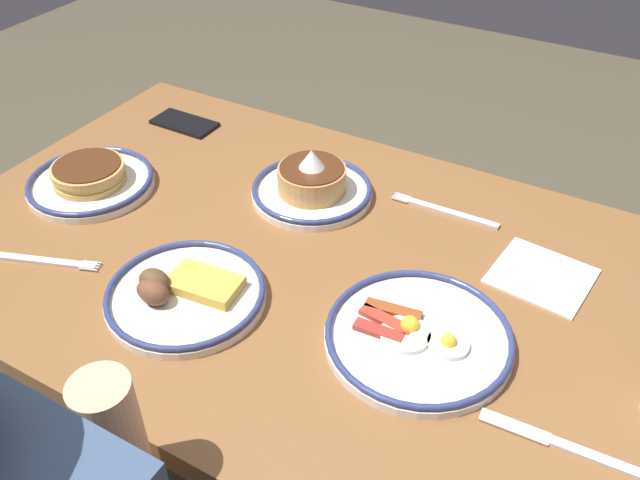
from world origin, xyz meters
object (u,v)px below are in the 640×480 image
at_px(plate_far_companion, 183,293).
at_px(paper_napkin, 541,276).
at_px(cell_phone, 185,123).
at_px(fork_far, 45,261).
at_px(plate_far_side, 90,179).
at_px(fork_near, 444,211).
at_px(butter_knife, 567,446).
at_px(plate_near_main, 312,185).
at_px(plate_center_pancakes, 418,336).

height_order(plate_far_companion, paper_napkin, plate_far_companion).
height_order(cell_phone, fork_far, cell_phone).
distance_m(plate_far_side, paper_napkin, 0.84).
xyz_separation_m(fork_near, butter_knife, (-0.32, 0.40, -0.00)).
relative_size(plate_far_side, cell_phone, 1.67).
height_order(plate_near_main, butter_knife, plate_near_main).
distance_m(fork_near, fork_far, 0.70).
distance_m(paper_napkin, fork_near, 0.22).
relative_size(cell_phone, butter_knife, 0.65).
bearing_deg(cell_phone, plate_far_side, 90.90).
xyz_separation_m(fork_near, fork_far, (0.53, 0.46, 0.00)).
bearing_deg(cell_phone, plate_near_main, 165.81).
bearing_deg(plate_far_side, butter_knife, 171.78).
xyz_separation_m(plate_near_main, cell_phone, (0.39, -0.10, -0.02)).
distance_m(cell_phone, fork_near, 0.62).
bearing_deg(plate_near_main, fork_near, -162.34).
height_order(plate_far_side, butter_knife, plate_far_side).
xyz_separation_m(plate_center_pancakes, cell_phone, (0.71, -0.35, -0.01)).
bearing_deg(butter_knife, plate_far_side, -8.22).
height_order(plate_far_companion, fork_far, plate_far_companion).
height_order(plate_near_main, fork_far, plate_near_main).
distance_m(plate_far_companion, cell_phone, 0.57).
distance_m(plate_far_side, fork_near, 0.67).
relative_size(plate_far_side, butter_knife, 1.08).
height_order(fork_near, butter_knife, same).
bearing_deg(paper_napkin, butter_knife, 110.29).
bearing_deg(fork_far, plate_far_side, -65.22).
xyz_separation_m(plate_near_main, plate_center_pancakes, (-0.32, 0.25, -0.01)).
bearing_deg(fork_far, fork_near, -138.71).
relative_size(plate_center_pancakes, butter_knife, 1.24).
xyz_separation_m(cell_phone, paper_napkin, (-0.83, 0.12, -0.00)).
bearing_deg(plate_far_side, fork_far, 114.78).
relative_size(plate_near_main, fork_near, 1.12).
bearing_deg(fork_far, cell_phone, -78.93).
xyz_separation_m(plate_center_pancakes, fork_near, (0.08, -0.32, -0.01)).
bearing_deg(plate_near_main, paper_napkin, 178.02).
bearing_deg(plate_far_companion, fork_near, -122.48).
bearing_deg(fork_near, butter_knife, 128.72).
distance_m(plate_far_companion, butter_knife, 0.59).
bearing_deg(plate_center_pancakes, fork_far, 12.90).
height_order(cell_phone, paper_napkin, cell_phone).
height_order(plate_far_side, cell_phone, plate_far_side).
distance_m(plate_near_main, paper_napkin, 0.44).
bearing_deg(fork_near, plate_far_companion, 57.52).
bearing_deg(plate_far_side, paper_napkin, -168.36).
bearing_deg(cell_phone, butter_knife, 156.31).
bearing_deg(plate_far_companion, plate_center_pancakes, -164.48).
relative_size(plate_near_main, cell_phone, 1.59).
distance_m(plate_center_pancakes, fork_near, 0.33).
relative_size(plate_center_pancakes, plate_far_companion, 1.10).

